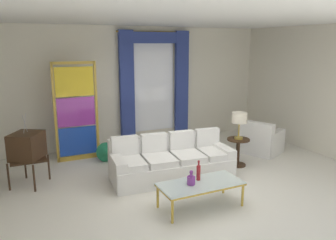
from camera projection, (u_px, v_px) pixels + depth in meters
ground_plane at (191, 184)px, 6.24m from camera, size 16.00×16.00×0.00m
wall_rear at (135, 86)px, 8.61m from camera, size 8.00×0.12×3.00m
wall_right at (314, 90)px, 7.95m from camera, size 0.12×7.00×3.00m
ceiling_slab at (173, 19)px, 6.28m from camera, size 8.00×7.60×0.04m
curtained_window at (155, 77)px, 8.62m from camera, size 2.00×0.17×2.70m
couch_white_long at (171, 162)px, 6.53m from camera, size 2.41×1.13×0.86m
coffee_table at (201, 185)px, 5.28m from camera, size 1.34×0.62×0.41m
bottle_blue_decanter at (198, 172)px, 5.36m from camera, size 0.07×0.07×0.34m
bottle_crystal_tall at (191, 180)px, 5.20m from camera, size 0.13×0.13×0.24m
vintage_tv at (27, 147)px, 6.05m from camera, size 0.74×0.76×1.35m
armchair_white at (261, 141)px, 7.96m from camera, size 1.07×1.06×0.80m
stained_glass_divider at (76, 114)px, 7.34m from camera, size 0.95×0.05×2.20m
peacock_figurine at (107, 153)px, 7.34m from camera, size 0.44×0.60×0.50m
round_side_table at (238, 150)px, 7.12m from camera, size 0.48×0.48×0.59m
table_lamp_brass at (239, 119)px, 6.97m from camera, size 0.32×0.32×0.57m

